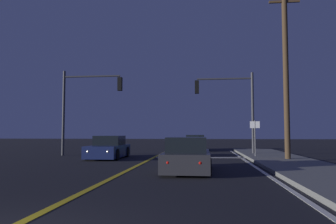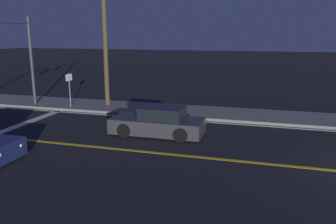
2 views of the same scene
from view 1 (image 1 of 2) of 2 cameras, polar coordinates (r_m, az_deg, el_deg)
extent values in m
cube|color=slate|center=(13.48, 24.25, -9.42)|extent=(3.20, 32.59, 0.15)
cube|color=gold|center=(13.21, -7.30, -10.15)|extent=(0.20, 30.78, 0.01)
cube|color=silver|center=(13.05, 16.38, -10.11)|extent=(0.16, 30.78, 0.01)
cube|color=silver|center=(20.37, 5.47, -7.86)|extent=(5.56, 0.50, 0.01)
cube|color=#2D2D33|center=(13.07, 3.37, -8.33)|extent=(1.75, 4.27, 0.68)
cube|color=black|center=(12.78, 3.30, -5.74)|extent=(1.50, 1.97, 0.60)
cylinder|color=black|center=(14.45, 0.43, -8.36)|extent=(0.22, 0.64, 0.64)
cylinder|color=black|center=(14.38, 6.89, -8.36)|extent=(0.22, 0.64, 0.64)
cylinder|color=black|center=(11.84, -0.92, -9.40)|extent=(0.22, 0.64, 0.64)
cylinder|color=black|center=(11.74, 7.00, -9.42)|extent=(0.22, 0.64, 0.64)
sphere|color=#FFF4CC|center=(15.16, 1.74, -7.38)|extent=(0.18, 0.18, 0.18)
sphere|color=#FFF4CC|center=(15.11, 5.84, -7.38)|extent=(0.18, 0.18, 0.18)
sphere|color=red|center=(11.03, -0.03, -8.78)|extent=(0.14, 0.14, 0.14)
sphere|color=red|center=(10.97, 5.61, -8.79)|extent=(0.14, 0.14, 0.14)
cube|color=navy|center=(19.92, -10.30, -6.67)|extent=(1.82, 4.30, 0.68)
cube|color=black|center=(20.15, -10.08, -4.93)|extent=(1.54, 1.99, 0.60)
cylinder|color=black|center=(18.44, -8.95, -7.30)|extent=(0.23, 0.64, 0.64)
cylinder|color=black|center=(18.91, -13.78, -7.15)|extent=(0.23, 0.64, 0.64)
cylinder|color=black|center=(21.02, -7.17, -6.86)|extent=(0.23, 0.64, 0.64)
cylinder|color=black|center=(21.43, -11.46, -6.76)|extent=(0.23, 0.64, 0.64)
sphere|color=#FFF4CC|center=(17.78, -10.40, -6.78)|extent=(0.18, 0.18, 0.18)
sphere|color=#FFF4CC|center=(18.10, -13.73, -6.68)|extent=(0.18, 0.18, 0.18)
sphere|color=red|center=(21.81, -7.44, -6.22)|extent=(0.14, 0.14, 0.14)
sphere|color=red|center=(22.07, -10.20, -6.16)|extent=(0.14, 0.14, 0.14)
cube|color=#195960|center=(28.73, 4.80, -5.77)|extent=(1.78, 4.25, 0.68)
cube|color=black|center=(28.46, 4.78, -4.59)|extent=(1.52, 1.96, 0.60)
cylinder|color=black|center=(30.09, 3.33, -5.91)|extent=(0.22, 0.64, 0.64)
cylinder|color=black|center=(30.04, 6.44, -5.90)|extent=(0.22, 0.64, 0.64)
cylinder|color=black|center=(27.47, 3.01, -6.13)|extent=(0.22, 0.64, 0.64)
cylinder|color=black|center=(27.41, 6.42, -6.12)|extent=(0.22, 0.64, 0.64)
sphere|color=#FFF4CC|center=(30.81, 3.92, -5.49)|extent=(0.18, 0.18, 0.18)
sphere|color=#FFF4CC|center=(30.78, 5.94, -5.48)|extent=(0.18, 0.18, 0.18)
sphere|color=red|center=(26.69, 3.49, -5.77)|extent=(0.14, 0.14, 0.14)
sphere|color=red|center=(26.65, 5.83, -5.76)|extent=(0.14, 0.14, 0.14)
cylinder|color=#38383D|center=(22.89, 14.49, -0.27)|extent=(0.18, 0.18, 5.62)
cylinder|color=#38383D|center=(22.96, 9.74, 5.71)|extent=(3.75, 0.12, 0.12)
cube|color=black|center=(22.84, 5.04, 4.33)|extent=(0.28, 0.28, 0.90)
sphere|color=red|center=(22.88, 5.03, 5.00)|extent=(0.22, 0.22, 0.22)
sphere|color=#4C2D05|center=(22.84, 5.04, 4.33)|extent=(0.22, 0.22, 0.22)
sphere|color=#0A3814|center=(22.81, 5.04, 3.65)|extent=(0.22, 0.22, 0.22)
cylinder|color=#38383D|center=(23.24, -17.68, -0.15)|extent=(0.18, 0.18, 5.71)
cylinder|color=#38383D|center=(22.81, -13.08, 6.05)|extent=(3.87, 0.12, 0.12)
cube|color=black|center=(22.16, -8.35, 4.83)|extent=(0.28, 0.28, 0.90)
sphere|color=red|center=(22.21, -8.34, 5.52)|extent=(0.22, 0.22, 0.22)
sphere|color=#4C2D05|center=(22.16, -8.35, 4.83)|extent=(0.22, 0.22, 0.22)
sphere|color=#0A3814|center=(22.13, -8.35, 4.14)|extent=(0.22, 0.22, 0.22)
cylinder|color=#4C3823|center=(18.86, 19.76, 7.30)|extent=(0.29, 0.29, 10.04)
cube|color=#4C3823|center=(19.86, 19.52, 17.62)|extent=(1.63, 0.12, 0.12)
cylinder|color=slate|center=(20.05, 14.88, -4.63)|extent=(0.06, 0.06, 2.24)
cube|color=white|center=(20.05, 14.83, -2.14)|extent=(0.56, 0.08, 0.40)
camera|label=2|loc=(17.65, -54.88, 8.14)|focal=36.71mm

